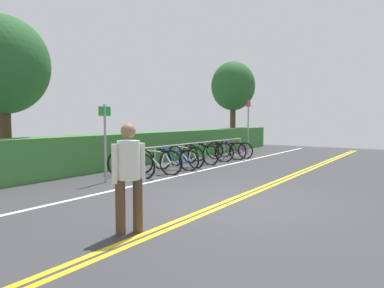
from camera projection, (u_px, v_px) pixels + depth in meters
ground_plane at (229, 203)px, 6.97m from camera, size 30.03×12.84×0.05m
centre_line_yellow_inner at (233, 202)px, 6.92m from camera, size 27.02×0.10×0.00m
centre_line_yellow_outer at (226, 201)px, 7.01m from camera, size 27.02×0.10×0.00m
bike_lane_stripe_white at (129, 187)px, 8.48m from camera, size 27.02×0.12×0.00m
bike_rack at (194, 148)px, 12.38m from camera, size 7.19×0.05×0.80m
bicycle_0 at (130, 165)px, 9.92m from camera, size 0.46×1.72×0.73m
bicycle_1 at (157, 162)px, 10.46m from camera, size 0.46×1.72×0.78m
bicycle_2 at (175, 159)px, 11.28m from camera, size 0.48×1.66×0.72m
bicycle_3 at (185, 156)px, 12.03m from camera, size 0.47×1.72×0.77m
bicycle_4 at (200, 154)px, 12.80m from camera, size 0.46×1.72×0.76m
bicycle_5 at (211, 152)px, 13.57m from camera, size 0.67×1.75×0.77m
bicycle_6 at (226, 151)px, 14.23m from camera, size 0.46×1.70×0.75m
bicycle_7 at (235, 150)px, 14.86m from camera, size 0.46×1.73×0.72m
pedestrian at (129, 171)px, 4.99m from camera, size 0.45×0.32×1.57m
sign_post_near at (105, 135)px, 9.01m from camera, size 0.36×0.06×2.00m
sign_post_far at (248, 122)px, 16.30m from camera, size 0.36×0.06×2.48m
hedge_backdrop at (176, 145)px, 14.69m from camera, size 16.14×0.94×1.13m
tree_near_left at (3, 66)px, 9.79m from camera, size 2.53×2.53×4.48m
tree_mid at (233, 87)px, 20.38m from camera, size 2.51×2.51×4.92m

